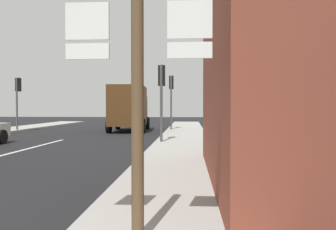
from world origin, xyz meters
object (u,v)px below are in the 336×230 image
object	(u,v)px
traffic_light_far_right	(171,90)
traffic_light_far_left	(18,92)
route_sign_post	(138,83)
traffic_light_near_right	(162,86)
delivery_truck	(129,107)

from	to	relation	value
traffic_light_far_right	traffic_light_far_left	xyz separation A→B (m)	(-10.27, -1.07, -0.13)
route_sign_post	traffic_light_near_right	xyz separation A→B (m)	(-0.63, 10.64, 0.67)
route_sign_post	traffic_light_near_right	bearing A→B (deg)	93.37
traffic_light_far_right	delivery_truck	bearing A→B (deg)	-175.19
route_sign_post	traffic_light_near_right	size ratio (longest dim) A/B	0.92
route_sign_post	traffic_light_far_right	size ratio (longest dim) A/B	0.84
traffic_light_far_left	traffic_light_near_right	world-z (taller)	traffic_light_far_left
delivery_truck	route_sign_post	xyz separation A→B (m)	(3.50, -18.33, 0.26)
traffic_light_far_right	traffic_light_far_left	world-z (taller)	traffic_light_far_right
route_sign_post	traffic_light_far_left	bearing A→B (deg)	121.90
delivery_truck	traffic_light_far_left	bearing A→B (deg)	-173.63
route_sign_post	traffic_light_near_right	distance (m)	10.68
traffic_light_far_right	traffic_light_far_left	size ratio (longest dim) A/B	1.05
traffic_light_far_left	traffic_light_near_right	xyz separation A→B (m)	(10.27, -6.86, -0.09)
route_sign_post	delivery_truck	bearing A→B (deg)	100.81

